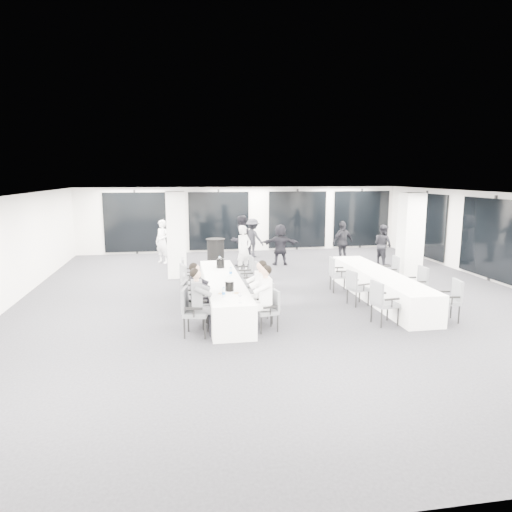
{
  "coord_description": "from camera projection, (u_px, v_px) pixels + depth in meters",
  "views": [
    {
      "loc": [
        -2.69,
        -11.72,
        3.33
      ],
      "look_at": [
        -0.74,
        -0.2,
        1.24
      ],
      "focal_mm": 32.0,
      "sensor_mm": 36.0,
      "label": 1
    }
  ],
  "objects": [
    {
      "name": "chair_side_right_far",
      "position": [
        391.0,
        270.0,
        13.37
      ],
      "size": [
        0.55,
        0.6,
        0.97
      ],
      "rotation": [
        0.0,
        0.0,
        1.43
      ],
      "color": "#53565B",
      "rests_on": "floor"
    },
    {
      "name": "seated_guest_d",
      "position": [
        258.0,
        288.0,
        10.27
      ],
      "size": [
        0.5,
        0.38,
        1.44
      ],
      "rotation": [
        0.0,
        0.0,
        1.57
      ],
      "color": "white",
      "rests_on": "floor"
    },
    {
      "name": "water_bottle_b",
      "position": [
        231.0,
        272.0,
        11.73
      ],
      "size": [
        0.07,
        0.07,
        0.22
      ],
      "primitive_type": "cylinder",
      "color": "silver",
      "rests_on": "banquet_table_main"
    },
    {
      "name": "chair_main_right_second",
      "position": [
        265.0,
        299.0,
        10.35
      ],
      "size": [
        0.5,
        0.55,
        0.93
      ],
      "rotation": [
        0.0,
        0.0,
        1.65
      ],
      "color": "#53565B",
      "rests_on": "floor"
    },
    {
      "name": "chair_side_left_far",
      "position": [
        337.0,
        272.0,
        13.08
      ],
      "size": [
        0.55,
        0.59,
        0.99
      ],
      "rotation": [
        0.0,
        0.0,
        -1.67
      ],
      "color": "#53565B",
      "rests_on": "floor"
    },
    {
      "name": "standing_guest_a",
      "position": [
        244.0,
        246.0,
        15.42
      ],
      "size": [
        0.87,
        0.85,
        1.87
      ],
      "primitive_type": "imported",
      "rotation": [
        0.0,
        0.0,
        0.64
      ],
      "color": "white",
      "rests_on": "floor"
    },
    {
      "name": "seated_guest_b",
      "position": [
        199.0,
        291.0,
        10.01
      ],
      "size": [
        0.5,
        0.38,
        1.44
      ],
      "rotation": [
        0.0,
        0.0,
        -1.57
      ],
      "color": "black",
      "rests_on": "floor"
    },
    {
      "name": "chair_side_right_mid",
      "position": [
        418.0,
        283.0,
        11.88
      ],
      "size": [
        0.49,
        0.55,
        0.97
      ],
      "rotation": [
        0.0,
        0.0,
        1.57
      ],
      "color": "#53565B",
      "rests_on": "floor"
    },
    {
      "name": "ice_bucket_far",
      "position": [
        220.0,
        263.0,
        12.75
      ],
      "size": [
        0.23,
        0.23,
        0.26
      ],
      "primitive_type": "cylinder",
      "color": "black",
      "rests_on": "banquet_table_main"
    },
    {
      "name": "wine_glass",
      "position": [
        240.0,
        295.0,
        9.24
      ],
      "size": [
        0.08,
        0.08,
        0.21
      ],
      "color": "silver",
      "rests_on": "banquet_table_main"
    },
    {
      "name": "chair_side_left_near",
      "position": [
        382.0,
        300.0,
        10.17
      ],
      "size": [
        0.56,
        0.61,
        0.99
      ],
      "rotation": [
        0.0,
        0.0,
        -1.44
      ],
      "color": "#53565B",
      "rests_on": "floor"
    },
    {
      "name": "standing_guest_c",
      "position": [
        253.0,
        235.0,
        18.54
      ],
      "size": [
        1.22,
        1.24,
        1.78
      ],
      "primitive_type": "imported",
      "rotation": [
        0.0,
        0.0,
        2.33
      ],
      "color": "black",
      "rests_on": "floor"
    },
    {
      "name": "plate_b",
      "position": [
        237.0,
        293.0,
        10.0
      ],
      "size": [
        0.22,
        0.22,
        0.03
      ],
      "color": "white",
      "rests_on": "banquet_table_main"
    },
    {
      "name": "chair_main_right_near",
      "position": [
        270.0,
        307.0,
        9.82
      ],
      "size": [
        0.52,
        0.56,
        0.89
      ],
      "rotation": [
        0.0,
        0.0,
        1.76
      ],
      "color": "#53565B",
      "rests_on": "floor"
    },
    {
      "name": "seated_guest_a",
      "position": [
        200.0,
        298.0,
        9.44
      ],
      "size": [
        0.5,
        0.38,
        1.44
      ],
      "rotation": [
        0.0,
        0.0,
        -1.57
      ],
      "color": "#54565B",
      "rests_on": "floor"
    },
    {
      "name": "standing_guest_b",
      "position": [
        241.0,
        237.0,
        16.74
      ],
      "size": [
        1.19,
        1.09,
        2.1
      ],
      "primitive_type": "imported",
      "rotation": [
        0.0,
        0.0,
        3.76
      ],
      "color": "black",
      "rests_on": "floor"
    },
    {
      "name": "standing_guest_d",
      "position": [
        343.0,
        239.0,
        17.22
      ],
      "size": [
        1.22,
        0.95,
        1.82
      ],
      "primitive_type": "imported",
      "rotation": [
        0.0,
        0.0,
        3.52
      ],
      "color": "black",
      "rests_on": "floor"
    },
    {
      "name": "chair_main_left_second",
      "position": [
        191.0,
        301.0,
        10.05
      ],
      "size": [
        0.61,
        0.64,
        1.01
      ],
      "rotation": [
        0.0,
        0.0,
        -1.8
      ],
      "color": "#53565B",
      "rests_on": "floor"
    },
    {
      "name": "chair_main_left_mid",
      "position": [
        190.0,
        291.0,
        11.06
      ],
      "size": [
        0.49,
        0.55,
        0.96
      ],
      "rotation": [
        0.0,
        0.0,
        -1.58
      ],
      "color": "#53565B",
      "rests_on": "floor"
    },
    {
      "name": "standing_guest_e",
      "position": [
        411.0,
        237.0,
        16.84
      ],
      "size": [
        1.06,
        1.18,
        2.08
      ],
      "primitive_type": "imported",
      "rotation": [
        0.0,
        0.0,
        2.14
      ],
      "color": "black",
      "rests_on": "floor"
    },
    {
      "name": "chair_main_right_far",
      "position": [
        246.0,
        271.0,
        13.22
      ],
      "size": [
        0.51,
        0.57,
        1.0
      ],
      "rotation": [
        0.0,
        0.0,
        1.58
      ],
      "color": "#53565B",
      "rests_on": "floor"
    },
    {
      "name": "seated_guest_c",
      "position": [
        263.0,
        294.0,
        9.72
      ],
      "size": [
        0.5,
        0.38,
        1.44
      ],
      "rotation": [
        0.0,
        0.0,
        1.57
      ],
      "color": "white",
      "rests_on": "floor"
    },
    {
      "name": "standing_guest_h",
      "position": [
        383.0,
        242.0,
        16.92
      ],
      "size": [
        0.74,
        0.94,
        1.71
      ],
      "primitive_type": "imported",
      "rotation": [
        0.0,
        0.0,
        1.9
      ],
      "color": "black",
      "rests_on": "floor"
    },
    {
      "name": "plate_a",
      "position": [
        221.0,
        294.0,
        9.96
      ],
      "size": [
        0.18,
        0.18,
        0.03
      ],
      "color": "white",
      "rests_on": "banquet_table_main"
    },
    {
      "name": "chair_main_left_near",
      "position": [
        192.0,
        309.0,
        9.48
      ],
      "size": [
        0.61,
        0.64,
        1.01
      ],
      "rotation": [
        0.0,
        0.0,
        -1.78
      ],
      "color": "#53565B",
      "rests_on": "floor"
    },
    {
      "name": "cocktail_table",
      "position": [
        216.0,
        252.0,
        16.89
      ],
      "size": [
        0.72,
        0.72,
        0.99
      ],
      "color": "black",
      "rests_on": "floor"
    },
    {
      "name": "water_bottle_c",
      "position": [
        220.0,
        260.0,
        13.35
      ],
      "size": [
        0.07,
        0.07,
        0.21
      ],
      "primitive_type": "cylinder",
      "color": "silver",
      "rests_on": "banquet_table_main"
    },
    {
      "name": "banquet_table_side",
      "position": [
        379.0,
        286.0,
        12.23
      ],
      "size": [
        0.9,
        5.0,
        0.75
      ],
      "primitive_type": "cube",
      "color": "white",
      "rests_on": "floor"
    },
    {
      "name": "ice_bucket_near",
      "position": [
        229.0,
        286.0,
        10.22
      ],
      "size": [
        0.2,
        0.2,
        0.23
      ],
      "primitive_type": "cylinder",
      "color": "black",
      "rests_on": "banquet_table_main"
    },
    {
      "name": "chair_side_right_near",
      "position": [
        451.0,
        298.0,
        10.42
      ],
      "size": [
        0.56,
        0.6,
        0.97
      ],
      "rotation": [
        0.0,
        0.0,
        1.42
      ],
      "color": "#53565B",
      "rests_on": "floor"
    },
    {
      "name": "column_right",
      "position": [
        410.0,
        239.0,
        13.81
      ],
      "size": [
        0.6,
        0.6,
        2.8
      ],
      "primitive_type": "cube",
      "color": "white",
      "rests_on": "floor"
    },
    {
      "name": "standing_guest_g",
      "position": [
        162.0,
        239.0,
        17.24
      ],
      "size": [
        0.87,
        0.86,
        1.86
      ],
      "primitive_type": "imported",
      "rotation": [
        0.0,
        0.0,
        -0.73
      ],
      "color": "white",
      "rests_on": "floor"
    },
    {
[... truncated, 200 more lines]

